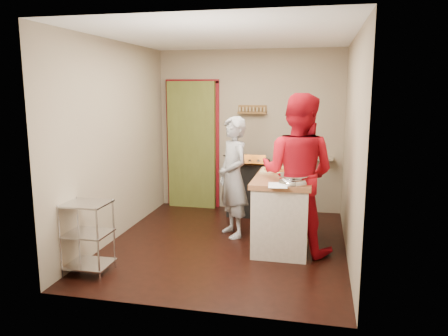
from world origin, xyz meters
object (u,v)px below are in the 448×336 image
at_px(stove, 248,186).
at_px(person_red, 297,174).
at_px(wire_shelving, 87,234).
at_px(person_stripe, 233,177).
at_px(island, 283,209).

distance_m(stove, person_red, 1.75).
xyz_separation_m(wire_shelving, person_stripe, (1.29, 1.55, 0.37)).
relative_size(stove, wire_shelving, 1.26).
bearing_deg(stove, wire_shelving, -116.85).
relative_size(wire_shelving, island, 0.62).
bearing_deg(island, person_stripe, 160.42).
bearing_deg(person_stripe, stove, 141.95).
relative_size(stove, person_red, 0.52).
bearing_deg(island, person_red, -36.25).
bearing_deg(stove, person_stripe, -91.85).
bearing_deg(island, stove, 116.60).
xyz_separation_m(stove, island, (0.66, -1.32, 0.03)).
bearing_deg(person_stripe, wire_shelving, -76.10).
height_order(person_stripe, person_red, person_red).
xyz_separation_m(stove, wire_shelving, (-1.33, -2.62, -0.01)).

